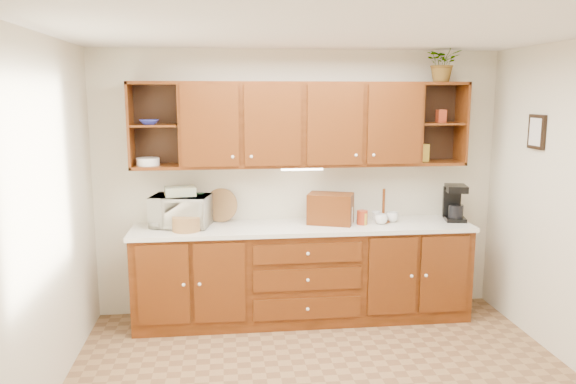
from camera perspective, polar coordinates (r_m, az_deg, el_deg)
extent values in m
plane|color=white|center=(3.82, 4.86, 16.23)|extent=(4.00, 4.00, 0.00)
plane|color=beige|center=(5.60, 1.12, 0.93)|extent=(4.00, 0.00, 4.00)
plane|color=beige|center=(4.03, -24.62, -3.58)|extent=(0.00, 3.50, 3.50)
cube|color=#3A1906|center=(5.51, 1.51, -8.33)|extent=(3.20, 0.60, 0.90)
cube|color=silver|center=(5.37, 1.55, -3.60)|extent=(3.24, 0.64, 0.04)
cube|color=#3A1906|center=(5.37, 1.38, 6.88)|extent=(2.30, 0.33, 0.80)
cube|color=black|center=(5.51, -13.26, 6.69)|extent=(0.45, 0.02, 0.80)
cube|color=black|center=(5.87, 14.68, 6.82)|extent=(0.45, 0.02, 0.80)
cube|color=#3A1906|center=(5.36, -13.45, 6.60)|extent=(0.43, 0.30, 0.02)
cube|color=#3A1906|center=(5.73, 15.23, 6.73)|extent=(0.43, 0.30, 0.02)
cube|color=#3A1906|center=(5.72, 15.41, 10.58)|extent=(0.45, 0.33, 0.03)
cube|color=white|center=(5.36, 1.43, 2.36)|extent=(0.40, 0.05, 0.02)
cube|color=black|center=(5.38, 23.95, 5.60)|extent=(0.03, 0.24, 0.30)
cylinder|color=olive|center=(5.22, -10.28, -3.19)|extent=(0.29, 0.29, 0.13)
imported|color=beige|center=(5.39, -10.83, -1.90)|extent=(0.60, 0.46, 0.30)
cube|color=#F0D471|center=(5.35, -10.90, 0.08)|extent=(0.31, 0.25, 0.08)
cylinder|color=black|center=(5.45, -8.85, -1.65)|extent=(0.07, 0.07, 0.31)
cylinder|color=olive|center=(5.56, -6.79, -2.90)|extent=(0.34, 0.19, 0.33)
cube|color=#3A1906|center=(5.42, 4.35, -1.70)|extent=(0.49, 0.39, 0.29)
cylinder|color=#3A1906|center=(5.53, 9.69, -1.37)|extent=(0.03, 0.03, 0.33)
cylinder|color=#3A1906|center=(5.57, 9.64, -2.95)|extent=(0.13, 0.13, 0.02)
imported|color=white|center=(5.58, 10.52, -2.52)|extent=(0.12, 0.12, 0.10)
imported|color=white|center=(5.62, 8.99, -2.40)|extent=(0.12, 0.12, 0.10)
imported|color=white|center=(5.47, 9.45, -2.74)|extent=(0.12, 0.12, 0.10)
cylinder|color=#A03217|center=(5.43, 7.55, -2.58)|extent=(0.11, 0.11, 0.14)
cylinder|color=white|center=(5.40, 6.19, -2.42)|extent=(0.10, 0.10, 0.17)
cylinder|color=gold|center=(5.42, 7.62, -2.71)|extent=(0.09, 0.09, 0.11)
cube|color=black|center=(5.80, 16.58, -2.61)|extent=(0.24, 0.28, 0.04)
cube|color=black|center=(5.85, 16.29, -0.96)|extent=(0.18, 0.09, 0.30)
cube|color=black|center=(5.74, 16.73, 0.35)|extent=(0.24, 0.28, 0.07)
cylinder|color=black|center=(5.76, 16.69, -1.91)|extent=(0.17, 0.17, 0.13)
imported|color=#292F96|center=(5.33, -13.92, 6.91)|extent=(0.19, 0.19, 0.04)
cylinder|color=white|center=(5.39, -14.05, 3.02)|extent=(0.27, 0.27, 0.07)
cube|color=gold|center=(5.68, 13.57, 3.88)|extent=(0.11, 0.10, 0.17)
cube|color=#A03217|center=(5.72, 15.30, 7.45)|extent=(0.09, 0.08, 0.12)
imported|color=#999999|center=(5.67, 15.51, 12.56)|extent=(0.38, 0.35, 0.36)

